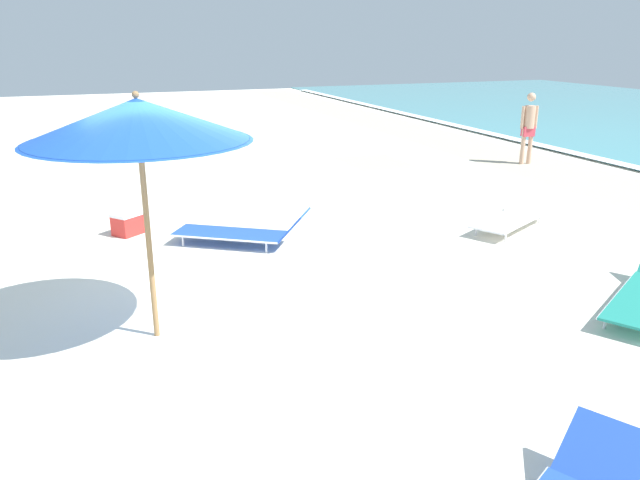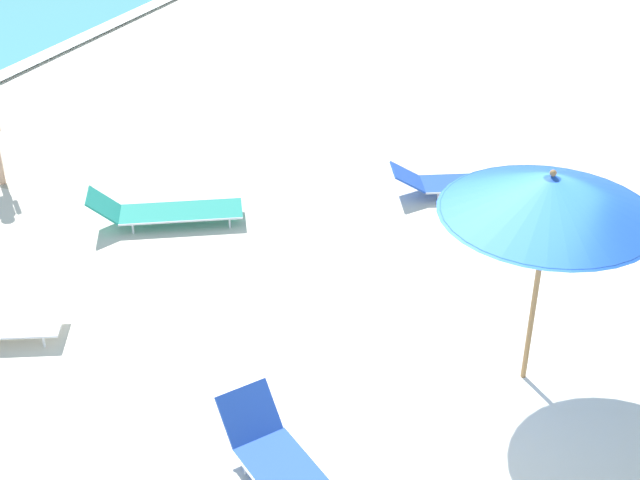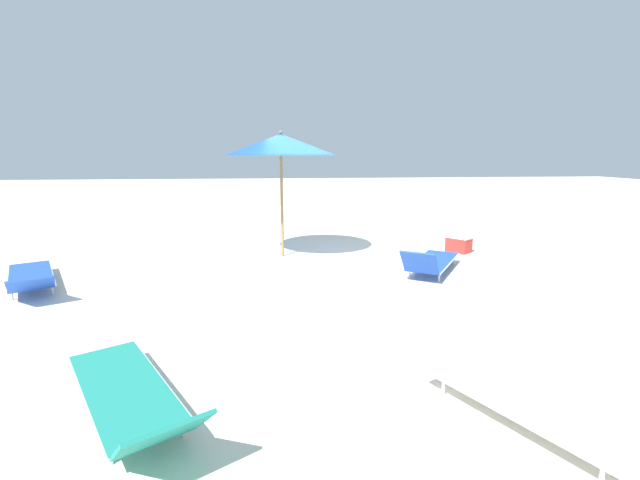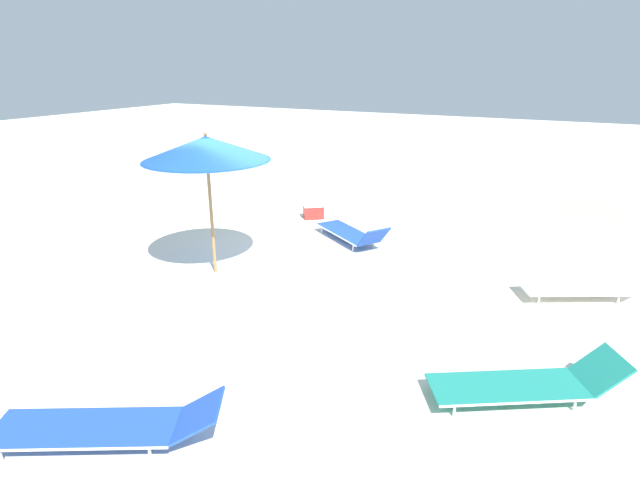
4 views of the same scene
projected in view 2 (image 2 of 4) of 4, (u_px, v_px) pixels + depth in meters
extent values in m
cube|color=silver|center=(440.00, 415.00, 9.62)|extent=(60.00, 60.00, 0.16)
cube|color=#B8AE96|center=(84.00, 162.00, 14.85)|extent=(2.58, 1.30, 0.00)
cube|color=#B8AE96|center=(326.00, 71.00, 18.64)|extent=(1.77, 1.41, 0.00)
cylinder|color=#9E7547|center=(536.00, 291.00, 9.47)|extent=(0.06, 0.06, 2.32)
cone|color=blue|center=(550.00, 195.00, 8.88)|extent=(2.24, 2.24, 0.42)
cylinder|color=#163D95|center=(547.00, 212.00, 8.98)|extent=(2.17, 2.17, 0.01)
sphere|color=#9E7547|center=(553.00, 173.00, 8.76)|extent=(0.07, 0.07, 0.07)
cube|color=#1E8475|center=(181.00, 212.00, 13.02)|extent=(1.43, 1.83, 0.03)
cylinder|color=silver|center=(181.00, 222.00, 12.77)|extent=(0.94, 1.54, 0.03)
cylinder|color=silver|center=(182.00, 202.00, 13.28)|extent=(0.94, 1.54, 0.03)
cube|color=#1E8475|center=(103.00, 205.00, 12.82)|extent=(0.72, 0.67, 0.38)
cylinder|color=silver|center=(230.00, 223.00, 12.92)|extent=(0.03, 0.03, 0.16)
cylinder|color=silver|center=(229.00, 206.00, 13.36)|extent=(0.03, 0.03, 0.16)
cylinder|color=silver|center=(133.00, 229.00, 12.78)|extent=(0.03, 0.03, 0.16)
cylinder|color=silver|center=(135.00, 212.00, 13.22)|extent=(0.03, 0.03, 0.16)
cube|color=blue|center=(249.00, 413.00, 8.97)|extent=(0.69, 0.64, 0.44)
cylinder|color=silver|center=(245.00, 468.00, 8.73)|extent=(0.03, 0.03, 0.16)
cylinder|color=silver|center=(290.00, 448.00, 8.97)|extent=(0.03, 0.03, 0.16)
cylinder|color=silver|center=(44.00, 341.00, 10.49)|extent=(0.03, 0.03, 0.16)
cylinder|color=silver|center=(52.00, 316.00, 10.93)|extent=(0.03, 0.03, 0.16)
cube|color=blue|center=(482.00, 182.00, 13.83)|extent=(1.42, 1.93, 0.03)
cylinder|color=silver|center=(486.00, 191.00, 13.57)|extent=(0.92, 1.66, 0.03)
cylinder|color=silver|center=(477.00, 174.00, 14.09)|extent=(0.92, 1.66, 0.03)
cube|color=blue|center=(408.00, 177.00, 13.68)|extent=(0.74, 0.71, 0.30)
cylinder|color=silver|center=(532.00, 194.00, 13.71)|extent=(0.03, 0.03, 0.16)
cylinder|color=silver|center=(523.00, 179.00, 14.14)|extent=(0.03, 0.03, 0.16)
cylinder|color=silver|center=(438.00, 197.00, 13.61)|extent=(0.03, 0.03, 0.16)
cylinder|color=silver|center=(432.00, 182.00, 14.05)|extent=(0.03, 0.03, 0.16)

